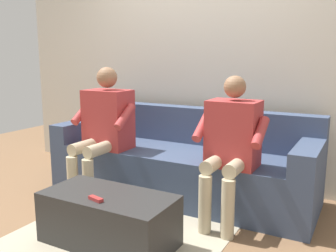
{
  "coord_description": "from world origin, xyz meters",
  "views": [
    {
      "loc": [
        -1.54,
        2.93,
        1.31
      ],
      "look_at": [
        0.0,
        0.13,
        0.71
      ],
      "focal_mm": 39.29,
      "sensor_mm": 36.0,
      "label": 1
    }
  ],
  "objects_px": {
    "coffee_table": "(109,219)",
    "person_left_seated": "(231,141)",
    "couch": "(181,164)",
    "remote_red": "(95,199)",
    "person_right_seated": "(104,124)"
  },
  "relations": [
    {
      "from": "coffee_table",
      "to": "person_left_seated",
      "type": "distance_m",
      "value": 1.1
    },
    {
      "from": "coffee_table",
      "to": "remote_red",
      "type": "distance_m",
      "value": 0.24
    },
    {
      "from": "coffee_table",
      "to": "person_right_seated",
      "type": "relative_size",
      "value": 0.78
    },
    {
      "from": "person_right_seated",
      "to": "remote_red",
      "type": "xyz_separation_m",
      "value": [
        -0.62,
        0.89,
        -0.31
      ]
    },
    {
      "from": "coffee_table",
      "to": "couch",
      "type": "bearing_deg",
      "value": -90.0
    },
    {
      "from": "person_left_seated",
      "to": "remote_red",
      "type": "height_order",
      "value": "person_left_seated"
    },
    {
      "from": "coffee_table",
      "to": "person_right_seated",
      "type": "height_order",
      "value": "person_right_seated"
    },
    {
      "from": "person_right_seated",
      "to": "couch",
      "type": "bearing_deg",
      "value": -149.0
    },
    {
      "from": "coffee_table",
      "to": "remote_red",
      "type": "xyz_separation_m",
      "value": [
        0.0,
        0.13,
        0.2
      ]
    },
    {
      "from": "remote_red",
      "to": "person_right_seated",
      "type": "bearing_deg",
      "value": -42.41
    },
    {
      "from": "person_left_seated",
      "to": "remote_red",
      "type": "distance_m",
      "value": 1.13
    },
    {
      "from": "couch",
      "to": "coffee_table",
      "type": "bearing_deg",
      "value": 90.0
    },
    {
      "from": "remote_red",
      "to": "person_left_seated",
      "type": "bearing_deg",
      "value": -112.17
    },
    {
      "from": "coffee_table",
      "to": "person_right_seated",
      "type": "bearing_deg",
      "value": -50.64
    },
    {
      "from": "couch",
      "to": "coffee_table",
      "type": "relative_size",
      "value": 2.67
    }
  ]
}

